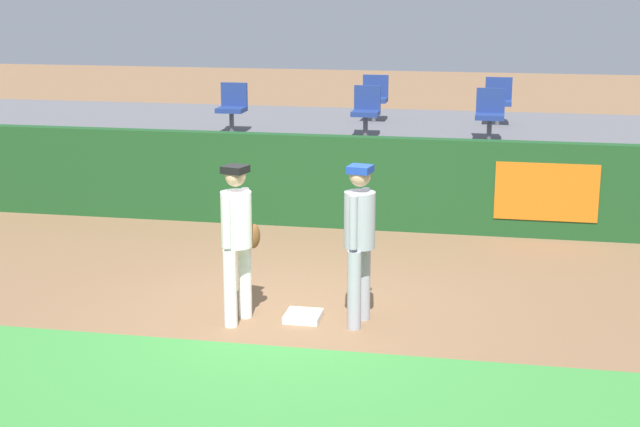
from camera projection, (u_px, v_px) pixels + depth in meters
name	position (u px, v px, depth m)	size (l,w,h in m)	color
ground_plane	(283.00, 316.00, 10.84)	(60.00, 60.00, 0.00)	brown
grass_foreground_strip	(226.00, 402.00, 8.64)	(18.00, 2.80, 0.01)	#388438
first_base	(303.00, 316.00, 10.72)	(0.40, 0.40, 0.08)	white
player_fielder_home	(237.00, 233.00, 10.43)	(0.44, 0.53, 1.80)	white
player_runner_visitor	(359.00, 233.00, 10.36)	(0.40, 0.50, 1.81)	#9EA3AD
field_wall	(344.00, 182.00, 14.56)	(18.00, 0.26, 1.44)	#19471E
bleacher_platform	(367.00, 159.00, 17.04)	(18.00, 4.80, 1.20)	#59595E
seat_back_right	(498.00, 98.00, 17.00)	(0.48, 0.44, 0.84)	#4C4C51
seat_front_right	(490.00, 112.00, 15.30)	(0.46, 0.44, 0.84)	#4C4C51
seat_front_center	(366.00, 108.00, 15.68)	(0.44, 0.44, 0.84)	#4C4C51
seat_front_left	(232.00, 105.00, 16.11)	(0.46, 0.44, 0.84)	#4C4C51
seat_back_center	(375.00, 95.00, 17.41)	(0.47, 0.44, 0.84)	#4C4C51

